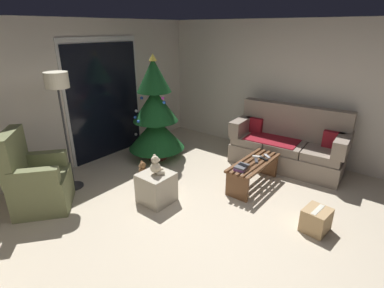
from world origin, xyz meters
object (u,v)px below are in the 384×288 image
remote_silver (267,156)px  cell_phone (243,165)px  book_stack (241,167)px  ottoman (156,188)px  remote_graphite (256,161)px  teddy_bear_chestnut_by_tree (142,171)px  remote_black (264,159)px  christmas_tree (155,115)px  couch (288,145)px  coffee_table (253,170)px  remote_white (257,157)px  teddy_bear_cream (156,166)px  floor_lamp (59,92)px  armchair (37,182)px  cardboard_box_taped_mid_floor (316,220)px

remote_silver → cell_phone: 0.63m
book_stack → ottoman: bearing=138.2°
remote_graphite → teddy_bear_chestnut_by_tree: remote_graphite is taller
remote_black → christmas_tree: bearing=-59.1°
couch → coffee_table: bearing=173.4°
remote_white → teddy_bear_cream: bearing=124.7°
remote_white → remote_silver: same height
floor_lamp → teddy_bear_cream: bearing=-67.9°
remote_silver → remote_white: bearing=171.8°
cell_phone → teddy_bear_cream: size_ratio=0.50×
armchair → ottoman: bearing=-45.7°
remote_black → ottoman: ottoman is taller
remote_silver → cell_phone: (-0.62, 0.09, 0.05)m
remote_white → floor_lamp: size_ratio=0.09×
couch → book_stack: couch is taller
remote_black → floor_lamp: size_ratio=0.09×
couch → armchair: armchair is taller
remote_black → floor_lamp: 3.18m
christmas_tree → armchair: christmas_tree is taller
remote_black → teddy_bear_cream: 1.72m
remote_black → remote_graphite: bearing=-2.6°
ottoman → teddy_bear_chestnut_by_tree: ottoman is taller
remote_graphite → ottoman: ottoman is taller
remote_graphite → armchair: size_ratio=0.14×
remote_white → teddy_bear_chestnut_by_tree: size_ratio=0.55×
cell_phone → remote_silver: bearing=1.6°
teddy_bear_chestnut_by_tree → remote_silver: bearing=-54.2°
remote_black → remote_graphite: 0.15m
remote_black → teddy_bear_cream: bearing=-12.5°
remote_black → cardboard_box_taped_mid_floor: remote_black is taller
couch → christmas_tree: 2.44m
armchair → teddy_bear_cream: (1.13, -1.15, 0.16)m
remote_white → floor_lamp: floor_lamp is taller
teddy_bear_chestnut_by_tree → remote_white: bearing=-54.8°
remote_black → remote_white: bearing=-75.1°
coffee_table → teddy_bear_cream: teddy_bear_cream is taller
book_stack → cell_phone: 0.04m
couch → book_stack: bearing=173.8°
teddy_bear_cream → cardboard_box_taped_mid_floor: size_ratio=0.81×
remote_silver → floor_lamp: 3.26m
armchair → floor_lamp: size_ratio=0.63×
coffee_table → teddy_bear_chestnut_by_tree: (-0.90, 1.57, -0.15)m
teddy_bear_chestnut_by_tree → ottoman: bearing=-117.6°
remote_silver → cardboard_box_taped_mid_floor: (-0.81, -1.06, -0.28)m
cell_phone → cardboard_box_taped_mid_floor: 1.21m
christmas_tree → cardboard_box_taped_mid_floor: size_ratio=5.50×
remote_silver → couch: bearing=34.9°
cell_phone → christmas_tree: bearing=96.0°
couch → remote_silver: bearing=176.7°
couch → ottoman: couch is taller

